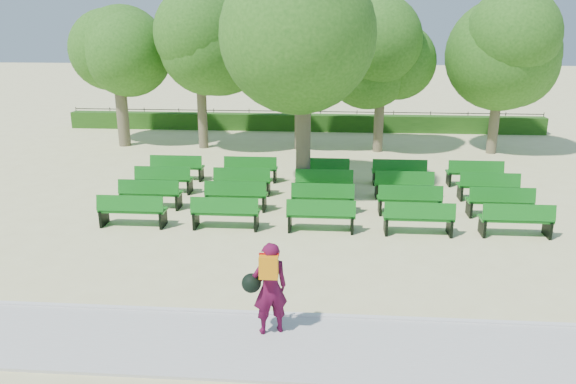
{
  "coord_description": "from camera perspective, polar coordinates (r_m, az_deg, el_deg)",
  "views": [
    {
      "loc": [
        1.58,
        -16.6,
        5.97
      ],
      "look_at": [
        0.37,
        -1.0,
        1.1
      ],
      "focal_mm": 35.0,
      "sensor_mm": 36.0,
      "label": 1
    }
  ],
  "objects": [
    {
      "name": "tree_among",
      "position": [
        19.0,
        1.63,
        12.91
      ],
      "size": [
        4.83,
        4.83,
        6.72
      ],
      "color": "brown",
      "rests_on": "ground"
    },
    {
      "name": "fence",
      "position": [
        31.6,
        1.49,
        6.4
      ],
      "size": [
        26.0,
        0.1,
        1.02
      ],
      "primitive_type": null,
      "color": "black",
      "rests_on": "ground"
    },
    {
      "name": "bench_array",
      "position": [
        18.85,
        3.48,
        -0.87
      ],
      "size": [
        2.02,
        0.72,
        1.26
      ],
      "rotation": [
        0.0,
        0.0,
        0.05
      ],
      "color": "#126717",
      "rests_on": "ground"
    },
    {
      "name": "ground",
      "position": [
        17.71,
        -0.95,
        -2.41
      ],
      "size": [
        120.0,
        120.0,
        0.0
      ],
      "primitive_type": "plane",
      "color": "beige"
    },
    {
      "name": "person",
      "position": [
        10.91,
        -1.99,
        -9.62
      ],
      "size": [
        0.94,
        0.66,
        1.88
      ],
      "rotation": [
        0.0,
        0.0,
        3.5
      ],
      "color": "#4B0A29",
      "rests_on": "ground"
    },
    {
      "name": "hedge",
      "position": [
        31.13,
        1.46,
        7.07
      ],
      "size": [
        26.0,
        0.7,
        0.9
      ],
      "primitive_type": "cube",
      "color": "#235014",
      "rests_on": "ground"
    },
    {
      "name": "curb",
      "position": [
        12.02,
        -3.78,
        -12.24
      ],
      "size": [
        30.0,
        0.12,
        0.1
      ],
      "primitive_type": "cube",
      "color": "silver",
      "rests_on": "ground"
    },
    {
      "name": "paving",
      "position": [
        11.06,
        -4.64,
        -15.25
      ],
      "size": [
        30.0,
        2.2,
        0.06
      ],
      "primitive_type": "cube",
      "color": "#B6B7B2",
      "rests_on": "ground"
    },
    {
      "name": "tree_line",
      "position": [
        27.3,
        1.0,
        4.66
      ],
      "size": [
        21.8,
        6.8,
        7.04
      ],
      "primitive_type": null,
      "color": "#2D621A",
      "rests_on": "ground"
    }
  ]
}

